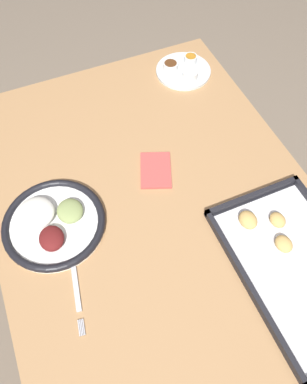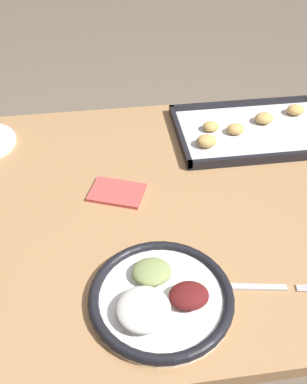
% 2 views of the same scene
% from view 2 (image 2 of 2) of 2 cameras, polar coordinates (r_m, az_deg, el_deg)
% --- Properties ---
extents(ground_plane, '(8.00, 8.00, 0.00)m').
position_cam_2_polar(ground_plane, '(1.58, 0.38, -20.87)').
color(ground_plane, '#7A6B59').
extents(dining_table, '(1.14, 0.84, 0.71)m').
position_cam_2_polar(dining_table, '(1.08, 0.53, -5.42)').
color(dining_table, '#AD7F51').
rests_on(dining_table, ground_plane).
extents(dinner_plate, '(0.26, 0.26, 0.05)m').
position_cam_2_polar(dinner_plate, '(0.82, 0.82, -13.22)').
color(dinner_plate, white).
rests_on(dinner_plate, dining_table).
extents(fork, '(0.21, 0.05, 0.00)m').
position_cam_2_polar(fork, '(0.86, 12.25, -11.70)').
color(fork, silver).
rests_on(fork, dining_table).
extents(baking_tray, '(0.44, 0.28, 0.04)m').
position_cam_2_polar(baking_tray, '(1.25, 12.75, 7.72)').
color(baking_tray, black).
rests_on(baking_tray, dining_table).
extents(napkin, '(0.14, 0.12, 0.01)m').
position_cam_2_polar(napkin, '(1.03, -4.66, -0.05)').
color(napkin, '#CC4C47').
rests_on(napkin, dining_table).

